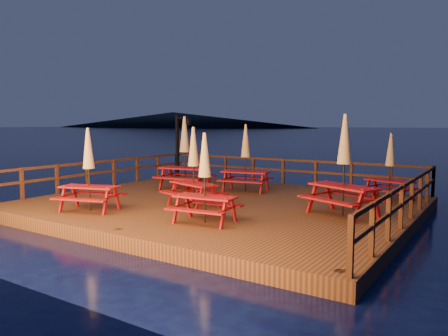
{
  "coord_description": "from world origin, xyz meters",
  "views": [
    {
      "loc": [
        7.98,
        -12.06,
        3.04
      ],
      "look_at": [
        -0.26,
        0.6,
        1.46
      ],
      "focal_mm": 35.0,
      "sensor_mm": 36.0,
      "label": 1
    }
  ],
  "objects_px": {
    "lamp_post": "(180,140)",
    "picnic_table_0": "(185,152)",
    "picnic_table_2": "(194,165)",
    "picnic_table_1": "(205,176)"
  },
  "relations": [
    {
      "from": "picnic_table_0",
      "to": "picnic_table_2",
      "type": "height_order",
      "value": "picnic_table_0"
    },
    {
      "from": "lamp_post",
      "to": "picnic_table_0",
      "type": "relative_size",
      "value": 1.04
    },
    {
      "from": "picnic_table_1",
      "to": "picnic_table_2",
      "type": "height_order",
      "value": "picnic_table_2"
    },
    {
      "from": "lamp_post",
      "to": "picnic_table_0",
      "type": "distance_m",
      "value": 4.1
    },
    {
      "from": "picnic_table_2",
      "to": "lamp_post",
      "type": "bearing_deg",
      "value": 149.07
    },
    {
      "from": "lamp_post",
      "to": "picnic_table_2",
      "type": "xyz_separation_m",
      "value": [
        5.19,
        -5.78,
        -0.5
      ]
    },
    {
      "from": "picnic_table_2",
      "to": "picnic_table_1",
      "type": "bearing_deg",
      "value": -28.49
    },
    {
      "from": "lamp_post",
      "to": "picnic_table_2",
      "type": "height_order",
      "value": "lamp_post"
    },
    {
      "from": "lamp_post",
      "to": "picnic_table_1",
      "type": "height_order",
      "value": "lamp_post"
    },
    {
      "from": "lamp_post",
      "to": "picnic_table_1",
      "type": "bearing_deg",
      "value": -47.51
    }
  ]
}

